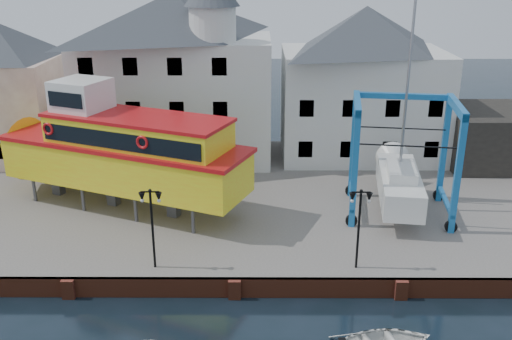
{
  "coord_description": "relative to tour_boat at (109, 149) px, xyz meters",
  "views": [
    {
      "loc": [
        1.13,
        -23.68,
        15.42
      ],
      "look_at": [
        1.0,
        7.0,
        4.0
      ],
      "focal_mm": 40.0,
      "sensor_mm": 36.0,
      "label": 1
    }
  ],
  "objects": [
    {
      "name": "building_white_right",
      "position": [
        16.85,
        10.12,
        1.96
      ],
      "size": [
        12.0,
        8.0,
        11.2
      ],
      "color": "silver",
      "rests_on": "hardstanding"
    },
    {
      "name": "building_pink",
      "position": [
        -10.15,
        9.12,
        1.51
      ],
      "size": [
        8.0,
        7.0,
        10.3
      ],
      "color": "tan",
      "rests_on": "hardstanding"
    },
    {
      "name": "lamp_post_left",
      "position": [
        3.85,
        -7.67,
        -0.47
      ],
      "size": [
        1.12,
        0.32,
        4.2
      ],
      "color": "black",
      "rests_on": "hardstanding"
    },
    {
      "name": "quay_wall",
      "position": [
        7.85,
        -8.77,
        -4.14
      ],
      "size": [
        44.0,
        0.47,
        1.0
      ],
      "color": "maroon",
      "rests_on": "ground"
    },
    {
      "name": "hardstanding",
      "position": [
        7.85,
        2.13,
        -4.14
      ],
      "size": [
        44.0,
        22.0,
        1.0
      ],
      "primitive_type": "cube",
      "color": "#635F59",
      "rests_on": "ground"
    },
    {
      "name": "lamp_post_right",
      "position": [
        13.85,
        -7.67,
        -0.47
      ],
      "size": [
        1.12,
        0.32,
        4.2
      ],
      "color": "black",
      "rests_on": "hardstanding"
    },
    {
      "name": "travel_lift",
      "position": [
        17.47,
        -0.34,
        -1.43
      ],
      "size": [
        6.78,
        8.99,
        13.24
      ],
      "rotation": [
        0.0,
        0.0,
        -0.14
      ],
      "color": "#1A5C9E",
      "rests_on": "hardstanding"
    },
    {
      "name": "shed_dark",
      "position": [
        26.85,
        8.13,
        -1.64
      ],
      "size": [
        8.0,
        7.0,
        4.0
      ],
      "primitive_type": "cube",
      "color": "black",
      "rests_on": "hardstanding"
    },
    {
      "name": "ground",
      "position": [
        7.85,
        -8.87,
        -4.64
      ],
      "size": [
        140.0,
        140.0,
        0.0
      ],
      "primitive_type": "plane",
      "color": "black",
      "rests_on": "ground"
    },
    {
      "name": "tour_boat",
      "position": [
        0.0,
        0.0,
        0.0
      ],
      "size": [
        17.95,
        10.81,
        7.72
      ],
      "rotation": [
        0.0,
        0.0,
        -0.4
      ],
      "color": "#59595E",
      "rests_on": "hardstanding"
    },
    {
      "name": "building_white_main",
      "position": [
        2.98,
        9.52,
        2.7
      ],
      "size": [
        14.0,
        8.3,
        14.0
      ],
      "color": "silver",
      "rests_on": "hardstanding"
    }
  ]
}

